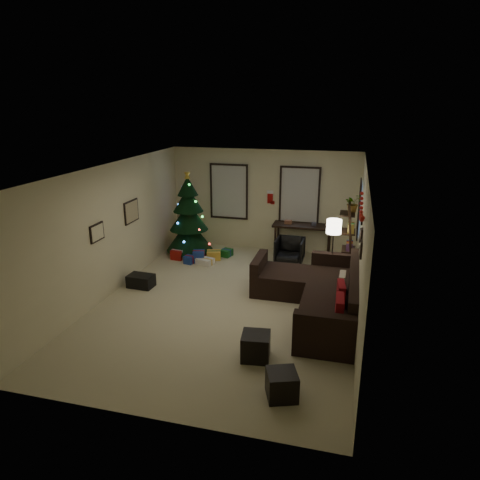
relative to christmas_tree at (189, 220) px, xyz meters
name	(u,v)px	position (x,y,z in m)	size (l,w,h in m)	color
floor	(228,302)	(1.80, -2.61, -0.93)	(7.00, 7.00, 0.00)	beige
ceiling	(227,169)	(1.80, -2.61, 1.77)	(7.00, 7.00, 0.00)	white
wall_back	(264,200)	(1.80, 0.89, 0.42)	(5.00, 5.00, 0.00)	beige
wall_front	(145,325)	(1.80, -6.11, 0.42)	(5.00, 5.00, 0.00)	beige
wall_left	(111,230)	(-0.70, -2.61, 0.42)	(7.00, 7.00, 0.00)	beige
wall_right	(361,250)	(4.30, -2.61, 0.42)	(7.00, 7.00, 0.00)	beige
window_back_left	(229,192)	(0.85, 0.86, 0.62)	(1.05, 0.06, 1.50)	#728CB2
window_back_right	(299,195)	(2.75, 0.86, 0.62)	(1.05, 0.06, 1.50)	#728CB2
window_right_wall	(360,209)	(4.27, -0.06, 0.57)	(0.06, 0.90, 1.30)	#728CB2
christmas_tree	(189,220)	(0.00, 0.00, 0.00)	(1.21, 1.21, 2.25)	black
presents	(199,255)	(0.39, -0.38, -0.82)	(1.50, 1.01, 0.30)	silver
sofa	(319,295)	(3.60, -2.45, -0.62)	(2.16, 3.12, 0.94)	black
pillow_red_a	(339,311)	(4.01, -3.71, -0.29)	(0.13, 0.48, 0.48)	maroon
pillow_red_b	(341,295)	(4.01, -3.10, -0.29)	(0.12, 0.45, 0.45)	maroon
pillow_cream	(342,283)	(4.01, -2.54, -0.30)	(0.11, 0.39, 0.39)	beige
ottoman_near	(256,346)	(2.78, -4.41, -0.72)	(0.44, 0.44, 0.42)	black
ottoman_far	(282,385)	(3.33, -5.25, -0.74)	(0.41, 0.41, 0.38)	black
desk	(303,228)	(2.91, 0.61, -0.19)	(1.55, 0.55, 0.83)	black
desk_chair	(290,251)	(2.67, -0.04, -0.61)	(0.63, 0.59, 0.65)	black
bookshelf	(350,244)	(4.10, -0.87, -0.05)	(0.30, 0.53, 1.82)	black
potted_plant	(353,200)	(4.10, -0.70, 0.89)	(0.47, 0.40, 0.52)	#4C4C4C
floor_lamp	(334,231)	(3.75, -1.22, 0.32)	(0.32, 0.32, 1.50)	black
art_map	(131,212)	(-0.68, -1.74, 0.60)	(0.04, 0.60, 0.50)	black
art_abstract	(97,232)	(-0.68, -3.15, 0.52)	(0.04, 0.45, 0.35)	black
gallery	(361,239)	(4.28, -2.68, 0.64)	(0.03, 1.25, 0.54)	black
garland	(362,210)	(4.25, -2.60, 1.14)	(0.08, 1.90, 0.30)	#A5140C
stocking_left	(259,197)	(1.66, 0.96, 0.50)	(0.20, 0.05, 0.36)	#990F0C
stocking_right	(270,197)	(1.99, 0.86, 0.53)	(0.20, 0.05, 0.36)	#990F0C
storage_bin	(141,281)	(-0.25, -2.33, -0.80)	(0.55, 0.36, 0.27)	black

